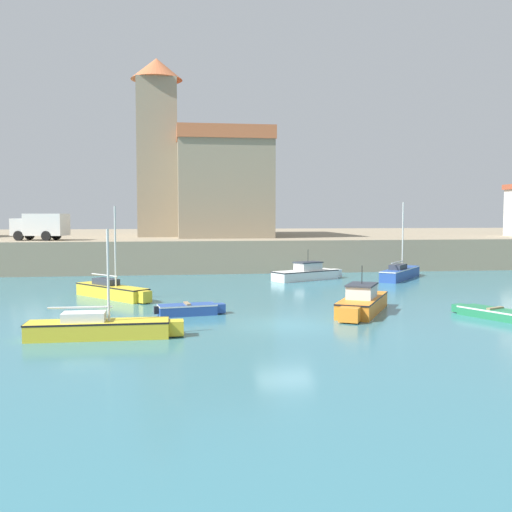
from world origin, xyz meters
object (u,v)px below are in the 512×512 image
(dinghy_blue_1, at_px, (189,309))
(truck_on_quay, at_px, (41,226))
(church, at_px, (211,179))
(sailboat_blue_6, at_px, (401,272))
(motorboat_orange_4, at_px, (362,302))
(motorboat_white_2, at_px, (307,273))
(dinghy_green_0, at_px, (493,313))
(sailboat_yellow_3, at_px, (100,327))
(sailboat_yellow_5, at_px, (112,290))

(dinghy_blue_1, xyz_separation_m, truck_on_quay, (-11.52, 22.77, 3.62))
(church, relative_size, truck_on_quay, 3.63)
(truck_on_quay, bearing_deg, sailboat_blue_6, -17.74)
(motorboat_orange_4, bearing_deg, dinghy_blue_1, 175.78)
(motorboat_white_2, relative_size, sailboat_blue_6, 0.96)
(dinghy_green_0, distance_m, motorboat_white_2, 17.79)
(dinghy_green_0, height_order, sailboat_yellow_3, sailboat_yellow_3)
(church, height_order, truck_on_quay, church)
(sailboat_blue_6, height_order, truck_on_quay, sailboat_blue_6)
(dinghy_green_0, bearing_deg, sailboat_yellow_5, 153.34)
(dinghy_green_0, bearing_deg, sailboat_blue_6, 82.85)
(dinghy_blue_1, relative_size, church, 0.20)
(dinghy_green_0, bearing_deg, motorboat_white_2, 106.26)
(motorboat_orange_4, xyz_separation_m, sailboat_yellow_5, (-12.65, 6.99, -0.07))
(sailboat_yellow_5, bearing_deg, sailboat_blue_6, 20.29)
(dinghy_green_0, xyz_separation_m, truck_on_quay, (-25.59, 25.59, 3.66))
(church, bearing_deg, motorboat_white_2, -71.26)
(truck_on_quay, bearing_deg, motorboat_white_2, -22.43)
(dinghy_blue_1, relative_size, motorboat_orange_4, 0.58)
(motorboat_white_2, height_order, truck_on_quay, truck_on_quay)
(church, bearing_deg, motorboat_orange_4, -80.76)
(dinghy_green_0, xyz_separation_m, sailboat_yellow_3, (-17.67, -2.12, 0.18))
(sailboat_yellow_3, xyz_separation_m, sailboat_blue_6, (19.77, 18.85, 0.06))
(motorboat_orange_4, xyz_separation_m, church, (-5.26, 32.35, 7.79))
(dinghy_green_0, relative_size, motorboat_white_2, 0.69)
(truck_on_quay, bearing_deg, sailboat_yellow_5, -66.02)
(dinghy_blue_1, xyz_separation_m, motorboat_orange_4, (8.43, -0.62, 0.24))
(motorboat_orange_4, bearing_deg, sailboat_blue_6, 61.94)
(motorboat_white_2, height_order, motorboat_orange_4, motorboat_orange_4)
(sailboat_yellow_5, bearing_deg, dinghy_blue_1, -56.43)
(sailboat_yellow_5, height_order, sailboat_blue_6, sailboat_blue_6)
(sailboat_yellow_3, distance_m, sailboat_blue_6, 27.32)
(sailboat_yellow_3, height_order, sailboat_yellow_5, sailboat_yellow_5)
(church, distance_m, truck_on_quay, 17.76)
(sailboat_blue_6, bearing_deg, dinghy_blue_1, -139.30)
(motorboat_white_2, relative_size, truck_on_quay, 1.24)
(dinghy_blue_1, xyz_separation_m, motorboat_white_2, (9.09, 14.26, 0.20))
(motorboat_orange_4, bearing_deg, church, 99.24)
(motorboat_white_2, bearing_deg, sailboat_yellow_3, -123.47)
(dinghy_green_0, relative_size, church, 0.23)
(dinghy_blue_1, relative_size, sailboat_yellow_5, 0.65)
(truck_on_quay, bearing_deg, dinghy_blue_1, -63.16)
(sailboat_blue_6, bearing_deg, motorboat_white_2, 177.17)
(sailboat_yellow_3, xyz_separation_m, truck_on_quay, (-7.92, 27.71, 3.48))
(dinghy_green_0, xyz_separation_m, sailboat_blue_6, (2.10, 16.73, 0.24))
(motorboat_white_2, bearing_deg, dinghy_green_0, -73.74)
(motorboat_orange_4, bearing_deg, sailboat_yellow_3, -160.26)
(sailboat_yellow_3, distance_m, motorboat_orange_4, 12.78)
(dinghy_green_0, height_order, motorboat_orange_4, motorboat_orange_4)
(dinghy_blue_1, relative_size, sailboat_blue_6, 0.57)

